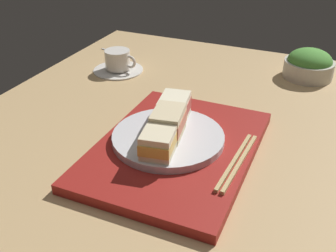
# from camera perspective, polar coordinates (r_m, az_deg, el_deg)

# --- Properties ---
(ground_plane) EXTENTS (1.40, 1.00, 0.03)m
(ground_plane) POSITION_cam_1_polar(r_m,az_deg,el_deg) (0.79, -0.83, -6.22)
(ground_plane) COLOR tan
(serving_tray) EXTENTS (0.40, 0.29, 0.02)m
(serving_tray) POSITION_cam_1_polar(r_m,az_deg,el_deg) (0.80, 1.14, -3.23)
(serving_tray) COLOR maroon
(serving_tray) RESTS_ON ground_plane
(sandwich_plate) EXTENTS (0.22, 0.22, 0.02)m
(sandwich_plate) POSITION_cam_1_polar(r_m,az_deg,el_deg) (0.80, 0.03, -1.64)
(sandwich_plate) COLOR silver
(sandwich_plate) RESTS_ON serving_tray
(sandwich_near) EXTENTS (0.09, 0.07, 0.05)m
(sandwich_near) POSITION_cam_1_polar(r_m,az_deg,el_deg) (0.73, -0.94, -2.17)
(sandwich_near) COLOR beige
(sandwich_near) RESTS_ON sandwich_plate
(sandwich_middle) EXTENTS (0.09, 0.07, 0.05)m
(sandwich_middle) POSITION_cam_1_polar(r_m,az_deg,el_deg) (0.78, 0.03, 0.49)
(sandwich_middle) COLOR beige
(sandwich_middle) RESTS_ON sandwich_plate
(sandwich_far) EXTENTS (0.09, 0.07, 0.05)m
(sandwich_far) POSITION_cam_1_polar(r_m,az_deg,el_deg) (0.84, 0.87, 2.53)
(sandwich_far) COLOR #EFE5C1
(sandwich_far) RESTS_ON sandwich_plate
(salad_bowl) EXTENTS (0.13, 0.13, 0.08)m
(salad_bowl) POSITION_cam_1_polar(r_m,az_deg,el_deg) (1.19, 19.24, 8.14)
(salad_bowl) COLOR beige
(salad_bowl) RESTS_ON ground_plane
(chopsticks_pair) EXTENTS (0.19, 0.03, 0.01)m
(chopsticks_pair) POSITION_cam_1_polar(r_m,az_deg,el_deg) (0.75, 9.73, -4.98)
(chopsticks_pair) COLOR tan
(chopsticks_pair) RESTS_ON serving_tray
(coffee_cup) EXTENTS (0.14, 0.14, 0.06)m
(coffee_cup) POSITION_cam_1_polar(r_m,az_deg,el_deg) (1.18, -7.04, 8.84)
(coffee_cup) COLOR silver
(coffee_cup) RESTS_ON ground_plane
(teaspoon) EXTENTS (0.04, 0.10, 0.01)m
(teaspoon) POSITION_cam_1_polar(r_m,az_deg,el_deg) (1.31, -7.02, 10.17)
(teaspoon) COLOR silver
(teaspoon) RESTS_ON ground_plane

